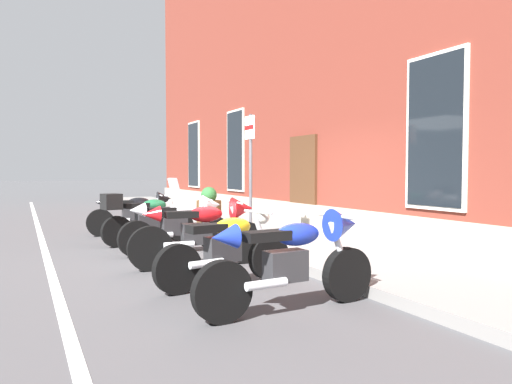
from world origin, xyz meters
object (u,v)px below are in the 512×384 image
at_px(motorcycle_white_sport, 181,222).
at_px(motorcycle_blue_sport, 297,256).
at_px(motorcycle_yellow_naked, 227,249).
at_px(motorcycle_green_touring, 144,217).
at_px(motorcycle_red_sport, 205,229).
at_px(motorcycle_black_sport, 138,211).
at_px(parking_sign, 250,159).
at_px(barrel_planter, 209,209).

bearing_deg(motorcycle_white_sport, motorcycle_blue_sport, 0.67).
bearing_deg(motorcycle_yellow_naked, motorcycle_green_touring, -177.68).
bearing_deg(motorcycle_green_touring, motorcycle_blue_sport, 4.45).
distance_m(motorcycle_white_sport, motorcycle_yellow_naked, 2.58).
bearing_deg(motorcycle_red_sport, motorcycle_green_touring, -172.71).
distance_m(motorcycle_black_sport, parking_sign, 3.40).
height_order(motorcycle_black_sport, motorcycle_blue_sport, motorcycle_blue_sport).
xyz_separation_m(motorcycle_red_sport, parking_sign, (-1.30, 1.41, 1.12)).
xyz_separation_m(motorcycle_white_sport, motorcycle_blue_sport, (3.86, 0.04, 0.01)).
height_order(motorcycle_red_sport, motorcycle_yellow_naked, motorcycle_red_sport).
distance_m(motorcycle_green_touring, motorcycle_white_sport, 1.33).
bearing_deg(parking_sign, motorcycle_green_touring, -126.11).
bearing_deg(motorcycle_blue_sport, motorcycle_white_sport, -179.33).
xyz_separation_m(motorcycle_green_touring, parking_sign, (1.26, 1.73, 1.14)).
bearing_deg(barrel_planter, motorcycle_blue_sport, -13.29).
height_order(motorcycle_white_sport, motorcycle_blue_sport, motorcycle_blue_sport).
xyz_separation_m(motorcycle_green_touring, barrel_planter, (-1.71, 2.02, -0.03)).
xyz_separation_m(motorcycle_blue_sport, parking_sign, (-3.88, 1.33, 1.12)).
distance_m(motorcycle_yellow_naked, motorcycle_blue_sport, 1.31).
relative_size(motorcycle_green_touring, motorcycle_red_sport, 0.90).
height_order(motorcycle_black_sport, motorcycle_green_touring, motorcycle_green_touring).
distance_m(motorcycle_white_sport, parking_sign, 1.79).
relative_size(motorcycle_white_sport, motorcycle_blue_sport, 0.96).
distance_m(parking_sign, barrel_planter, 3.21).
distance_m(motorcycle_black_sport, motorcycle_green_touring, 1.58).
xyz_separation_m(motorcycle_black_sport, motorcycle_green_touring, (1.56, -0.22, 0.01)).
height_order(motorcycle_red_sport, parking_sign, parking_sign).
bearing_deg(motorcycle_blue_sport, motorcycle_green_touring, -175.55).
relative_size(motorcycle_green_touring, parking_sign, 0.81).
xyz_separation_m(motorcycle_black_sport, barrel_planter, (-0.15, 1.79, -0.02)).
relative_size(motorcycle_red_sport, motorcycle_yellow_naked, 1.11).
bearing_deg(parking_sign, motorcycle_yellow_naked, -31.33).
height_order(motorcycle_black_sport, motorcycle_red_sport, motorcycle_red_sport).
distance_m(motorcycle_green_touring, barrel_planter, 2.64).
bearing_deg(motorcycle_red_sport, motorcycle_yellow_naked, -7.62).
xyz_separation_m(parking_sign, barrel_planter, (-2.97, 0.28, -1.17)).
distance_m(motorcycle_yellow_naked, parking_sign, 3.27).
xyz_separation_m(motorcycle_green_touring, motorcycle_white_sport, (1.28, 0.36, 0.01)).
distance_m(motorcycle_red_sport, motorcycle_yellow_naked, 1.30).
bearing_deg(motorcycle_yellow_naked, barrel_planter, 161.50).
bearing_deg(motorcycle_white_sport, motorcycle_green_touring, -164.55).
bearing_deg(motorcycle_green_touring, motorcycle_red_sport, 7.29).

